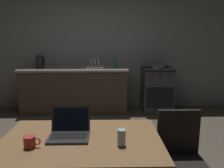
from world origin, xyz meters
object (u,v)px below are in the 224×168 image
object	(u,v)px
laptop	(70,131)
bottle	(115,62)
electric_kettle	(40,62)
dining_table	(81,147)
drinking_glass	(122,138)
coffee_mug	(30,142)
dish_rack	(95,66)
stove_oven	(157,90)
chair	(181,155)
frying_pan	(158,67)

from	to	relation	value
laptop	bottle	bearing A→B (deg)	84.59
electric_kettle	bottle	size ratio (longest dim) A/B	1.01
dining_table	drinking_glass	size ratio (longest dim) A/B	10.06
bottle	drinking_glass	world-z (taller)	bottle
laptop	bottle	distance (m)	2.91
laptop	coffee_mug	size ratio (longest dim) A/B	2.60
dish_rack	bottle	bearing A→B (deg)	-7.10
drinking_glass	dining_table	bearing A→B (deg)	157.63
stove_oven	laptop	size ratio (longest dim) A/B	2.84
laptop	drinking_glass	xyz separation A→B (m)	(0.41, -0.17, 0.02)
dining_table	coffee_mug	distance (m)	0.40
bottle	dish_rack	bearing A→B (deg)	172.90
coffee_mug	stove_oven	bearing A→B (deg)	62.63
stove_oven	chair	world-z (taller)	stove_oven
dining_table	frying_pan	size ratio (longest dim) A/B	2.99
frying_pan	coffee_mug	bearing A→B (deg)	-117.66
dining_table	chair	world-z (taller)	chair
bottle	coffee_mug	distance (m)	3.14
stove_oven	coffee_mug	bearing A→B (deg)	-117.37
stove_oven	chair	distance (m)	2.84
stove_oven	frying_pan	bearing A→B (deg)	-75.62
dining_table	frying_pan	world-z (taller)	frying_pan
laptop	dish_rack	distance (m)	2.91
dining_table	stove_oven	bearing A→B (deg)	67.11
dining_table	dish_rack	xyz separation A→B (m)	(-0.03, 2.95, 0.30)
laptop	frying_pan	xyz separation A→B (m)	(1.35, 2.88, 0.16)
bottle	frying_pan	bearing A→B (deg)	1.40
stove_oven	dish_rack	world-z (taller)	dish_rack
drinking_glass	dish_rack	distance (m)	3.10
stove_oven	frying_pan	world-z (taller)	frying_pan
chair	drinking_glass	bearing A→B (deg)	-155.09
electric_kettle	dining_table	bearing A→B (deg)	-69.00
stove_oven	chair	size ratio (longest dim) A/B	1.02
frying_pan	dish_rack	distance (m)	1.28
bottle	dish_rack	size ratio (longest dim) A/B	0.75
laptop	dining_table	bearing A→B (deg)	-20.31
bottle	dish_rack	xyz separation A→B (m)	(-0.40, 0.05, -0.07)
stove_oven	dish_rack	size ratio (longest dim) A/B	2.68
chair	frying_pan	size ratio (longest dim) A/B	2.10
stove_oven	frying_pan	xyz separation A→B (m)	(0.01, -0.03, 0.48)
frying_pan	drinking_glass	xyz separation A→B (m)	(-0.94, -3.05, -0.14)
dining_table	electric_kettle	xyz separation A→B (m)	(-1.13, 2.95, 0.37)
bottle	coffee_mug	size ratio (longest dim) A/B	2.07
electric_kettle	dish_rack	bearing A→B (deg)	0.00
frying_pan	drinking_glass	distance (m)	3.20
chair	electric_kettle	world-z (taller)	electric_kettle
electric_kettle	dish_rack	distance (m)	1.11
drinking_glass	stove_oven	bearing A→B (deg)	73.13
chair	coffee_mug	world-z (taller)	chair
dish_rack	frying_pan	bearing A→B (deg)	-1.28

